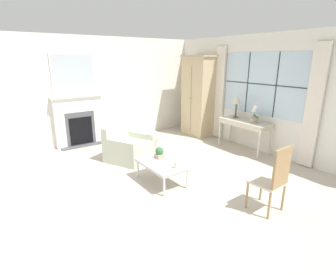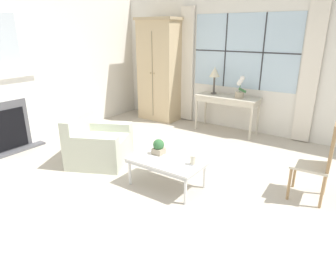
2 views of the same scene
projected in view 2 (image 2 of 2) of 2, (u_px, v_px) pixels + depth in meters
The scene contains 13 objects.
ground_plane at pixel (157, 182), 4.32m from camera, with size 14.00×14.00×0.00m, color #BCB2A3.
wall_back_windowed at pixel (243, 64), 6.19m from camera, with size 7.20×0.14×2.80m.
wall_left at pixel (52, 66), 5.94m from camera, with size 0.06×7.20×2.80m, color silver.
fireplace at pixel (3, 108), 5.18m from camera, with size 0.34×1.31×2.38m.
armoire at pixel (159, 70), 7.02m from camera, with size 1.01×0.59×2.33m.
console_table at pixel (227, 100), 6.25m from camera, with size 1.30×0.51×0.77m.
table_lamp at pixel (215, 73), 6.31m from camera, with size 0.22×0.22×0.57m.
potted_orchid at pixel (240, 89), 6.02m from camera, with size 0.22×0.18×0.45m.
armchair_upholstered at pixel (98, 146), 4.92m from camera, with size 1.19×1.22×0.78m.
side_chair_wooden at pixel (321, 157), 3.68m from camera, with size 0.46×0.46×1.06m.
coffee_table at pixel (167, 162), 4.08m from camera, with size 1.01×0.60×0.41m.
potted_plant_small at pixel (159, 147), 4.21m from camera, with size 0.16×0.16×0.22m.
pillar_candle at pixel (193, 160), 3.89m from camera, with size 0.11×0.11×0.14m.
Camera 2 is at (2.33, -3.07, 2.06)m, focal length 32.00 mm.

